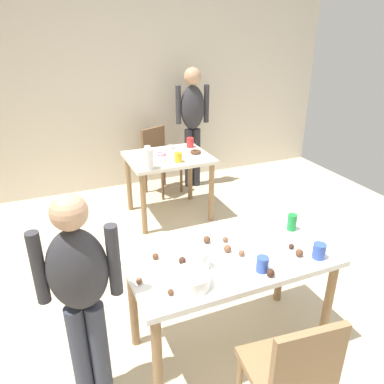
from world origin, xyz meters
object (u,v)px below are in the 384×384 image
chair_near_table (292,372)px  pitcher_far (149,159)px  person_girl_near (81,290)px  person_adult_far (192,117)px  dining_table_near (232,270)px  dining_table_far (168,166)px  mixing_bowl (192,280)px  soda_can (292,222)px  chair_far_table (159,157)px

chair_near_table → pitcher_far: (-0.00, 2.45, 0.36)m
person_girl_near → person_adult_far: person_adult_far is taller
dining_table_near → person_girl_near: (-0.95, -0.04, 0.17)m
dining_table_far → chair_near_table: size_ratio=1.06×
person_adult_far → dining_table_near: bearing=-108.0°
person_girl_near → mixing_bowl: bearing=-11.9°
dining_table_far → pitcher_far: 0.51m
dining_table_far → mixing_bowl: (-0.65, -2.23, 0.16)m
person_girl_near → pitcher_far: 2.01m
dining_table_far → chair_near_table: bearing=-96.6°
person_adult_far → soda_can: 2.68m
dining_table_near → dining_table_far: 2.09m
person_adult_far → mixing_bowl: size_ratio=7.48×
chair_far_table → mixing_bowl: bearing=-104.7°
chair_near_table → soda_can: bearing=55.4°
chair_near_table → chair_far_table: (0.44, 3.50, 0.00)m
dining_table_near → person_girl_near: person_girl_near is taller
dining_table_far → chair_far_table: bearing=80.5°
chair_near_table → chair_far_table: 3.53m
dining_table_far → person_adult_far: size_ratio=0.57×
dining_table_near → person_adult_far: person_adult_far is taller
chair_near_table → soda_can: size_ratio=7.13×
soda_can → pitcher_far: size_ratio=0.57×
dining_table_near → chair_far_table: bearing=81.5°
chair_far_table → dining_table_far: bearing=-99.5°
dining_table_near → soda_can: (0.56, 0.14, 0.16)m
person_adult_far → pitcher_far: (-0.93, -1.05, -0.12)m
person_girl_near → person_adult_far: size_ratio=0.85×
dining_table_far → dining_table_near: bearing=-98.2°
dining_table_near → pitcher_far: bearing=90.8°
dining_table_far → soda_can: size_ratio=7.58×
chair_far_table → person_adult_far: 0.69m
dining_table_near → mixing_bowl: size_ratio=6.19×
person_girl_near → mixing_bowl: 0.61m
person_girl_near → chair_far_table: bearing=64.2°
dining_table_far → mixing_bowl: size_ratio=4.26×
dining_table_near → person_adult_far: 2.96m
dining_table_far → soda_can: (0.27, -1.93, 0.18)m
chair_near_table → mixing_bowl: size_ratio=4.01×
pitcher_far → soda_can: bearing=-69.8°
chair_near_table → person_adult_far: bearing=75.1°
chair_far_table → person_girl_near: 3.16m
dining_table_near → chair_near_table: bearing=-92.0°
dining_table_near → dining_table_far: same height
dining_table_near → pitcher_far: (-0.03, 1.75, 0.21)m
person_adult_far → mixing_bowl: bearing=-113.1°
dining_table_near → chair_near_table: chair_near_table is taller
mixing_bowl → pitcher_far: bearing=80.2°
dining_table_far → person_girl_near: bearing=-120.7°
dining_table_near → mixing_bowl: (-0.36, -0.16, 0.15)m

